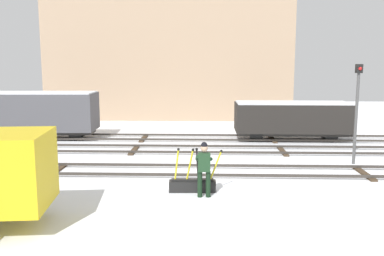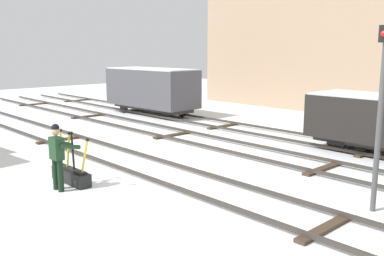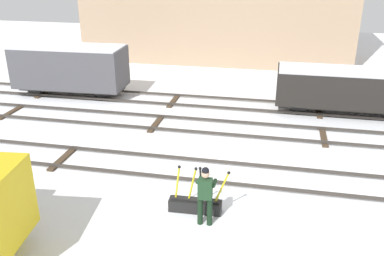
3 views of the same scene
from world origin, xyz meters
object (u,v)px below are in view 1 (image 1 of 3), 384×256
freight_car_mid_siding (44,112)px  switch_lever_frame (193,184)px  rail_worker (204,166)px  freight_car_far_end (292,118)px  signal_post (357,104)px

freight_car_mid_siding → switch_lever_frame: bearing=-49.7°
rail_worker → freight_car_far_end: freight_car_far_end is taller
freight_car_mid_siding → freight_car_far_end: bearing=-1.9°
switch_lever_frame → freight_car_far_end: size_ratio=0.29×
freight_car_mid_siding → signal_post: bearing=-21.4°
rail_worker → freight_car_far_end: (4.68, 9.84, 0.23)m
switch_lever_frame → freight_car_mid_siding: bearing=130.3°
switch_lever_frame → rail_worker: (0.37, -0.52, 0.74)m
switch_lever_frame → signal_post: size_ratio=0.42×
rail_worker → freight_car_mid_siding: 13.23m
switch_lever_frame → signal_post: signal_post is taller
switch_lever_frame → rail_worker: 0.98m
freight_car_far_end → freight_car_mid_siding: (-13.51, 0.00, 0.26)m
freight_car_far_end → freight_car_mid_siding: size_ratio=1.07×
switch_lever_frame → rail_worker: rail_worker is taller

